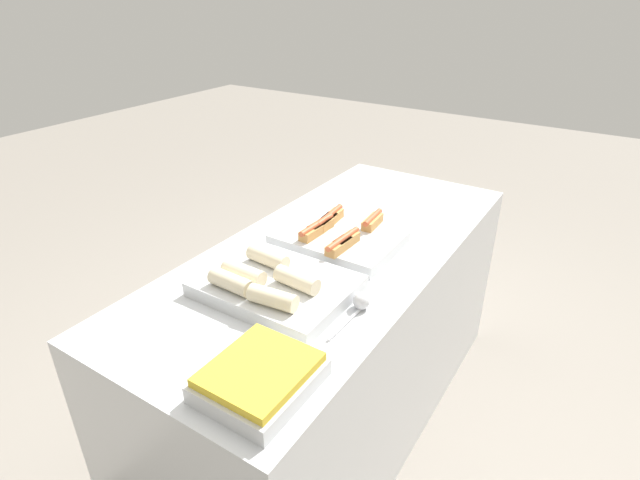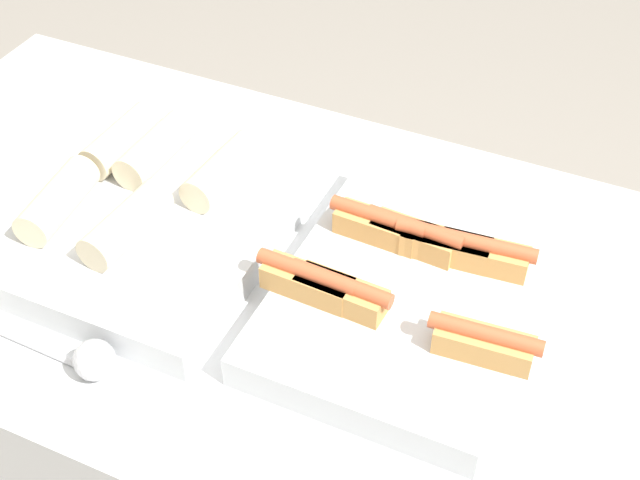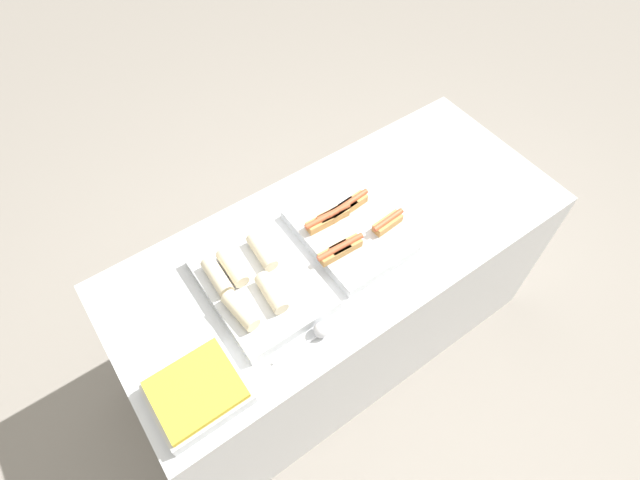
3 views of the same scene
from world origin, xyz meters
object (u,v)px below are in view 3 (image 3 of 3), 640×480
tray_side_front (197,392)px  serving_spoon_near (319,332)px  tray_hotdogs (348,230)px  tray_wraps (257,282)px

tray_side_front → serving_spoon_near: bearing=-6.4°
serving_spoon_near → tray_hotdogs: bearing=39.8°
tray_wraps → serving_spoon_near: size_ratio=2.17×
tray_wraps → tray_side_front: bearing=-147.2°
tray_hotdogs → serving_spoon_near: size_ratio=2.02×
tray_wraps → tray_side_front: tray_wraps is taller
tray_hotdogs → tray_wraps: (-0.41, 0.00, 0.00)m
tray_wraps → serving_spoon_near: bearing=-75.9°
tray_side_front → serving_spoon_near: (0.43, -0.05, -0.01)m
tray_wraps → serving_spoon_near: (0.07, -0.28, -0.01)m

